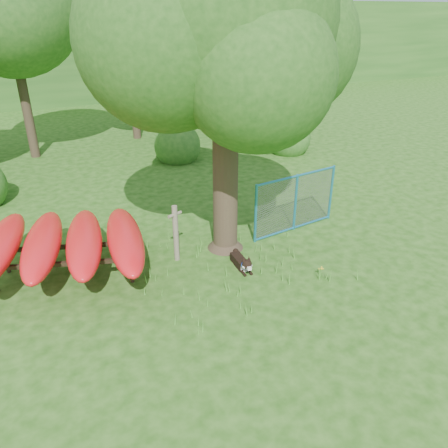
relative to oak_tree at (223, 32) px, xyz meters
name	(u,v)px	position (x,y,z in m)	size (l,w,h in m)	color
ground	(241,291)	(-0.52, -1.88, -4.92)	(80.00, 80.00, 0.00)	#1C490E
oak_tree	(223,32)	(0.00, 0.00, 0.00)	(6.07, 5.38, 7.38)	#31251B
wooden_post	(176,232)	(-1.26, -0.07, -4.19)	(0.37, 0.21, 1.38)	#665E4D
kayak_rack	(64,243)	(-3.67, 0.27, -4.07)	(3.83, 4.13, 1.12)	black
husky_dog	(242,263)	(-0.07, -1.10, -4.77)	(0.29, 0.97, 0.43)	black
fence_section	(295,203)	(2.13, 0.04, -4.14)	(2.66, 0.39, 2.60)	teal
wildflower_clump	(321,269)	(1.34, -2.17, -4.73)	(0.11, 0.09, 0.24)	#4F9831
bg_tree_b	(6,1)	(-3.52, 10.12, 0.69)	(5.20, 5.20, 8.22)	#31251B
bg_tree_c	(129,42)	(0.98, 11.12, -0.81)	(4.00, 4.00, 6.12)	#31251B
bg_tree_d	(224,17)	(4.48, 9.12, 0.16)	(4.80, 4.80, 7.50)	#31251B
bg_tree_e	(252,13)	(7.48, 12.12, 0.31)	(4.60, 4.60, 7.55)	#31251B
shrub_right	(288,152)	(5.98, 6.12, -4.92)	(1.80, 1.80, 1.80)	#27591D
shrub_mid	(178,160)	(1.48, 7.12, -4.92)	(1.80, 1.80, 1.80)	#27591D
wooded_hillside	(53,48)	(-0.52, 26.12, -1.92)	(80.00, 12.00, 6.00)	#27591D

